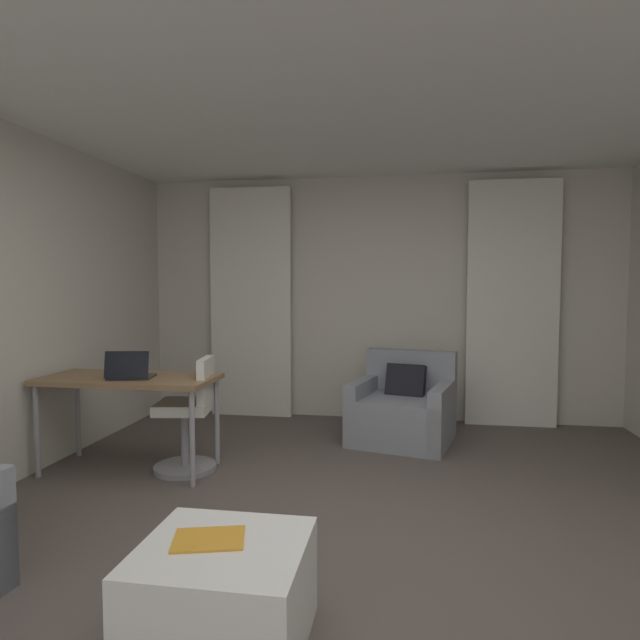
{
  "coord_description": "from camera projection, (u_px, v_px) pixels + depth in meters",
  "views": [
    {
      "loc": [
        0.29,
        -2.7,
        1.43
      ],
      "look_at": [
        -0.34,
        1.24,
        1.17
      ],
      "focal_mm": 29.67,
      "sensor_mm": 36.0,
      "label": 1
    }
  ],
  "objects": [
    {
      "name": "desk",
      "position": [
        129.0,
        385.0,
        4.07
      ],
      "size": [
        1.32,
        0.6,
        0.73
      ],
      "color": "olive",
      "rests_on": "ground"
    },
    {
      "name": "desk_chair",
      "position": [
        190.0,
        420.0,
        4.09
      ],
      "size": [
        0.48,
        0.48,
        0.88
      ],
      "color": "gray",
      "rests_on": "ground"
    },
    {
      "name": "wall_window",
      "position": [
        377.0,
        298.0,
        5.71
      ],
      "size": [
        5.12,
        0.06,
        2.6
      ],
      "color": "beige",
      "rests_on": "ground"
    },
    {
      "name": "ground_plane",
      "position": [
        346.0,
        556.0,
        2.8
      ],
      "size": [
        12.0,
        12.0,
        0.0
      ],
      "primitive_type": "plane",
      "color": "#564C47"
    },
    {
      "name": "curtain_left_panel",
      "position": [
        251.0,
        303.0,
        5.8
      ],
      "size": [
        0.9,
        0.06,
        2.5
      ],
      "color": "silver",
      "rests_on": "ground"
    },
    {
      "name": "laptop",
      "position": [
        130.0,
        373.0,
        3.97
      ],
      "size": [
        0.36,
        0.3,
        0.22
      ],
      "color": "#2D2D33",
      "rests_on": "desk"
    },
    {
      "name": "ceiling",
      "position": [
        348.0,
        45.0,
        2.64
      ],
      "size": [
        5.12,
        6.12,
        0.06
      ],
      "primitive_type": "cube",
      "color": "white",
      "rests_on": "wall_left"
    },
    {
      "name": "armchair",
      "position": [
        403.0,
        411.0,
        4.88
      ],
      "size": [
        1.03,
        0.99,
        0.81
      ],
      "color": "gray",
      "rests_on": "ground"
    },
    {
      "name": "curtain_right_panel",
      "position": [
        512.0,
        304.0,
        5.36
      ],
      "size": [
        0.9,
        0.06,
        2.5
      ],
      "color": "silver",
      "rests_on": "ground"
    },
    {
      "name": "magazine_open",
      "position": [
        209.0,
        539.0,
        2.11
      ],
      "size": [
        0.32,
        0.27,
        0.01
      ],
      "color": "orange",
      "rests_on": "coffee_table"
    },
    {
      "name": "coffee_table",
      "position": [
        223.0,
        595.0,
        2.09
      ],
      "size": [
        0.65,
        0.61,
        0.41
      ],
      "color": "white",
      "rests_on": "ground"
    }
  ]
}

